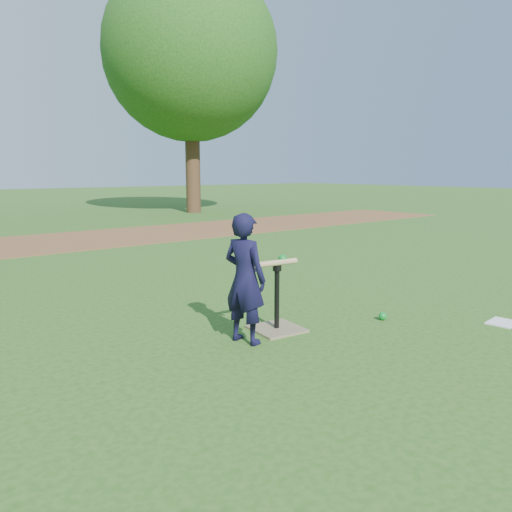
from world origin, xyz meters
TOP-DOWN VIEW (x-y plane):
  - ground at (0.00, 0.00)m, footprint 80.00×80.00m
  - dirt_strip at (0.00, 7.50)m, footprint 24.00×3.00m
  - child at (-0.34, 0.32)m, footprint 0.35×0.46m
  - wiffle_ball_ground at (1.09, -0.04)m, footprint 0.08×0.08m
  - clipboard at (1.89, -0.83)m, footprint 0.32×0.26m
  - batting_tee at (0.08, 0.38)m, footprint 0.48×0.48m
  - swing_action at (-0.03, 0.37)m, footprint 0.63×0.17m
  - tree_right at (6.50, 12.00)m, footprint 5.80×5.80m

SIDE VIEW (x-z plane):
  - ground at x=0.00m, z-range 0.00..0.00m
  - dirt_strip at x=0.00m, z-range 0.00..0.01m
  - clipboard at x=1.89m, z-range 0.00..0.01m
  - wiffle_ball_ground at x=1.09m, z-range 0.00..0.08m
  - batting_tee at x=0.08m, z-range -0.20..0.42m
  - child at x=-0.34m, z-range 0.00..1.11m
  - swing_action at x=-0.03m, z-range 0.60..0.68m
  - tree_right at x=6.50m, z-range 1.19..9.39m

